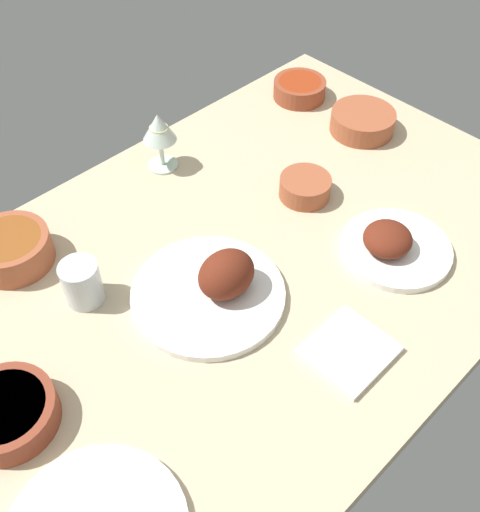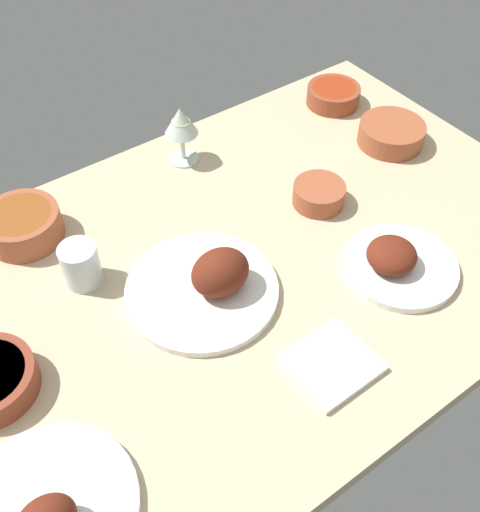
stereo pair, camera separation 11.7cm
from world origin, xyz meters
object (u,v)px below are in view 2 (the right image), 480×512
at_px(plate_center_main, 397,262).
at_px(bowl_sauce, 333,95).
at_px(bowl_potatoes, 319,194).
at_px(folded_napkin, 332,363).
at_px(bowl_cream, 391,133).
at_px(bowl_soup, 23,225).
at_px(wine_glass, 181,124).
at_px(plate_far_side, 209,283).
at_px(water_tumbler, 81,265).

distance_m(plate_center_main, bowl_sauce, 0.58).
distance_m(bowl_potatoes, folded_napkin, 0.41).
distance_m(bowl_cream, bowl_soup, 0.86).
relative_size(bowl_potatoes, bowl_soup, 0.72).
bearing_deg(wine_glass, bowl_soup, 3.74).
distance_m(bowl_potatoes, wine_glass, 0.35).
distance_m(plate_far_side, bowl_cream, 0.63).
xyz_separation_m(bowl_soup, folded_napkin, (-0.31, 0.60, -0.03)).
relative_size(wine_glass, folded_napkin, 0.99).
bearing_deg(plate_center_main, wine_glass, -73.74).
xyz_separation_m(wine_glass, water_tumbler, (0.35, 0.20, -0.06)).
xyz_separation_m(bowl_soup, wine_glass, (-0.40, -0.03, 0.06)).
xyz_separation_m(plate_center_main, folded_napkin, (0.25, 0.09, -0.02)).
xyz_separation_m(bowl_cream, water_tumbler, (0.79, -0.03, 0.02)).
distance_m(bowl_soup, folded_napkin, 0.67).
bearing_deg(bowl_soup, bowl_cream, 165.95).
distance_m(plate_far_side, bowl_sauce, 0.70).
bearing_deg(water_tumbler, folded_napkin, 121.55).
height_order(plate_center_main, wine_glass, wine_glass).
distance_m(bowl_soup, wine_glass, 0.40).
height_order(plate_far_side, wine_glass, wine_glass).
relative_size(bowl_potatoes, folded_napkin, 0.80).
bearing_deg(plate_far_side, plate_center_main, 153.50).
xyz_separation_m(plate_center_main, bowl_potatoes, (-0.00, -0.24, 0.00)).
bearing_deg(plate_far_side, bowl_potatoes, -167.77).
bearing_deg(folded_napkin, plate_center_main, -159.69).
bearing_deg(bowl_potatoes, wine_glass, -61.91).
relative_size(plate_far_side, folded_napkin, 2.05).
distance_m(wine_glass, folded_napkin, 0.64).
xyz_separation_m(bowl_potatoes, water_tumbler, (0.51, -0.09, 0.02)).
distance_m(bowl_sauce, bowl_potatoes, 0.39).
bearing_deg(bowl_soup, plate_center_main, 137.51).
bearing_deg(bowl_sauce, wine_glass, -3.82).
bearing_deg(bowl_potatoes, bowl_sauce, -136.23).
distance_m(plate_far_side, bowl_potatoes, 0.34).
bearing_deg(folded_napkin, plate_far_side, -72.48).
bearing_deg(wine_glass, bowl_sauce, 176.18).
distance_m(bowl_sauce, water_tumbler, 0.81).
bearing_deg(bowl_cream, plate_far_side, 12.30).
xyz_separation_m(plate_center_main, wine_glass, (0.16, -0.53, 0.08)).
bearing_deg(bowl_potatoes, water_tumbler, -10.49).
bearing_deg(bowl_potatoes, plate_center_main, 89.23).
relative_size(plate_center_main, bowl_sauce, 1.63).
distance_m(plate_center_main, bowl_potatoes, 0.24).
relative_size(bowl_soup, water_tumbler, 1.77).
xyz_separation_m(plate_far_side, bowl_sauce, (-0.61, -0.34, -0.00)).
relative_size(plate_far_side, bowl_cream, 1.86).
bearing_deg(bowl_potatoes, plate_far_side, 12.23).
xyz_separation_m(bowl_cream, bowl_potatoes, (0.28, 0.06, -0.00)).
bearing_deg(water_tumbler, bowl_sauce, -167.62).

